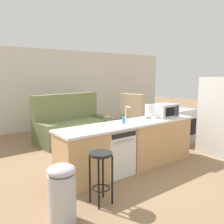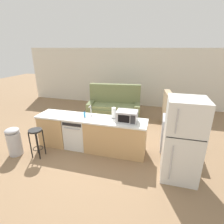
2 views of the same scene
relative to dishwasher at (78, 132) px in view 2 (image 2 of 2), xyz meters
The scene contains 15 objects.
ground_plane 0.49m from the dishwasher, ahead, with size 24.00×24.00×0.00m, color #896B4C.
wall_back 4.33m from the dishwasher, 82.54° to the left, with size 10.00×0.06×2.60m.
kitchen_counter 0.49m from the dishwasher, ahead, with size 2.94×0.66×0.90m.
dishwasher is the anchor object (origin of this frame).
stove_range 2.66m from the dishwasher, 11.91° to the left, with size 0.76×0.68×0.90m.
refrigerator 2.69m from the dishwasher, 11.93° to the right, with size 0.72×0.73×1.73m.
microwave 1.49m from the dishwasher, ahead, with size 0.50×0.37×0.28m.
sink_faucet 0.72m from the dishwasher, 15.04° to the left, with size 0.07×0.17×0.30m.
paper_towel_roll 1.17m from the dishwasher, ahead, with size 0.14×0.14×0.28m.
soap_bottle 0.60m from the dishwasher, ahead, with size 0.06×0.06×0.18m.
kettle 2.59m from the dishwasher, 15.58° to the left, with size 0.21×0.17×0.19m.
bar_stool 1.05m from the dishwasher, 136.99° to the right, with size 0.32×0.32×0.74m.
trash_bin 1.60m from the dishwasher, 150.27° to the right, with size 0.35×0.35×0.74m.
couch 2.48m from the dishwasher, 80.65° to the left, with size 2.10×1.14×1.27m.
armchair 3.38m from the dishwasher, 40.33° to the left, with size 0.89×0.93×1.20m.
Camera 2 is at (1.80, -3.90, 2.61)m, focal length 28.00 mm.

